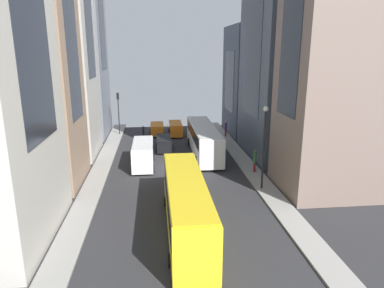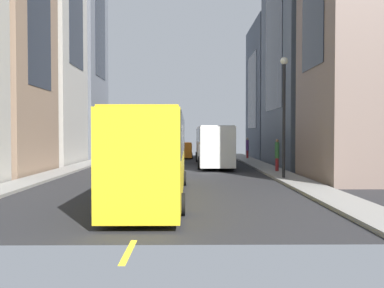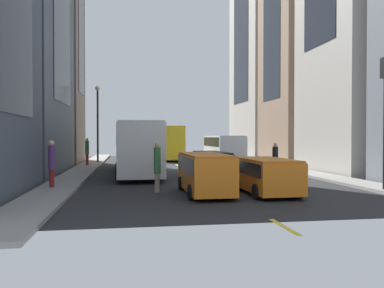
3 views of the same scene
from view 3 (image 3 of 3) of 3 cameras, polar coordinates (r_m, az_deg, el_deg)
ground_plane at (r=31.51m, az=-1.51°, el=-3.48°), size 40.83×40.83×0.00m
sidewalk_west at (r=31.40m, az=-15.22°, el=-3.39°), size 1.84×44.00×0.15m
sidewalk_east at (r=33.35m, az=11.38°, el=-3.12°), size 1.84×44.00×0.15m
lane_stripe_0 at (r=11.24m, az=13.29°, el=-11.66°), size 0.16×2.00×0.01m
lane_stripe_1 at (r=16.85m, az=5.39°, el=-7.39°), size 0.16×2.00×0.01m
lane_stripe_2 at (r=22.66m, az=1.55°, el=-5.22°), size 0.16×2.00×0.01m
lane_stripe_3 at (r=28.55m, az=-0.71°, el=-3.93°), size 0.16×2.00×0.01m
lane_stripe_4 at (r=34.48m, az=-2.18°, el=-3.08°), size 0.16×2.00×0.01m
lane_stripe_5 at (r=40.43m, az=-3.23°, el=-2.48°), size 0.16×2.00×0.01m
lane_stripe_6 at (r=46.39m, az=-4.00°, el=-2.03°), size 0.16×2.00×0.01m
lane_stripe_7 at (r=52.36m, az=-4.60°, el=-1.68°), size 0.16×2.00×0.01m
building_west_2 at (r=41.01m, az=-22.70°, el=18.11°), size 9.39×7.17×29.15m
building_east_2 at (r=39.03m, az=16.12°, el=16.66°), size 6.47×7.64×26.03m
building_east_3 at (r=48.30m, az=11.58°, el=15.15°), size 7.60×10.41×28.56m
city_bus_white at (r=26.59m, az=-7.80°, el=0.02°), size 2.80×12.73×3.35m
streetcar_yellow at (r=44.24m, az=-3.69°, el=0.57°), size 2.70×12.68×3.59m
delivery_van_white at (r=31.17m, az=4.62°, el=-0.74°), size 2.25×6.10×2.58m
car_orange_0 at (r=16.91m, az=1.87°, el=-3.86°), size 1.88×4.78×1.75m
car_black_1 at (r=24.71m, az=2.86°, el=-2.60°), size 1.88×4.72×1.54m
car_orange_2 at (r=17.21m, az=10.81°, el=-4.21°), size 1.99×4.15×1.54m
pedestrian_crossing_mid at (r=33.69m, az=-15.02°, el=-0.92°), size 0.31×0.31×2.23m
pedestrian_waiting_curb at (r=21.35m, az=12.03°, el=-2.51°), size 0.31×0.31×2.16m
pedestrian_walking_far at (r=17.50m, az=-5.08°, el=-3.14°), size 0.31×0.31×2.23m
pedestrian_crossing_near at (r=19.20m, az=-19.76°, el=-2.43°), size 0.31×0.31×2.17m
streetlamp_near at (r=37.86m, az=-13.58°, el=4.07°), size 0.44×0.44×7.12m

